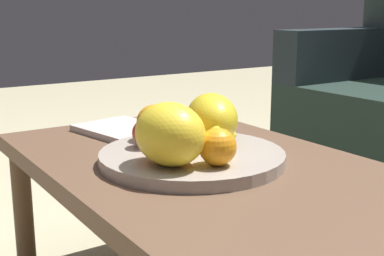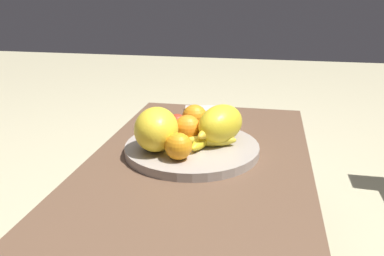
{
  "view_description": "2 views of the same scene",
  "coord_description": "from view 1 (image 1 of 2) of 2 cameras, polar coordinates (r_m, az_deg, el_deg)",
  "views": [
    {
      "loc": [
        0.85,
        -0.61,
        0.71
      ],
      "look_at": [
        -0.02,
        -0.03,
        0.46
      ],
      "focal_mm": 48.71,
      "sensor_mm": 36.0,
      "label": 1
    },
    {
      "loc": [
        1.02,
        0.18,
        0.84
      ],
      "look_at": [
        -0.02,
        -0.03,
        0.46
      ],
      "focal_mm": 37.0,
      "sensor_mm": 36.0,
      "label": 2
    }
  ],
  "objects": [
    {
      "name": "banana_bunch",
      "position": [
        1.11,
        2.01,
        -0.88
      ],
      "size": [
        0.17,
        0.15,
        0.06
      ],
      "color": "yellow",
      "rests_on": "fruit_bowl"
    },
    {
      "name": "orange_back",
      "position": [
        0.99,
        2.82,
        -2.08
      ],
      "size": [
        0.07,
        0.07,
        0.07
      ],
      "primitive_type": "sphere",
      "color": "orange",
      "rests_on": "fruit_bowl"
    },
    {
      "name": "apple_front",
      "position": [
        1.12,
        -5.0,
        -0.55
      ],
      "size": [
        0.06,
        0.06,
        0.06
      ],
      "primitive_type": "sphere",
      "color": "#A9341E",
      "rests_on": "fruit_bowl"
    },
    {
      "name": "magazine",
      "position": [
        1.36,
        -7.27,
        -0.23
      ],
      "size": [
        0.28,
        0.22,
        0.02
      ],
      "primitive_type": "cube",
      "rotation": [
        0.0,
        0.0,
        0.19
      ],
      "color": "beige",
      "rests_on": "coffee_table"
    },
    {
      "name": "coffee_table",
      "position": [
        1.11,
        1.94,
        -6.05
      ],
      "size": [
        1.02,
        0.62,
        0.39
      ],
      "color": "brown",
      "rests_on": "ground_plane"
    },
    {
      "name": "melon_large_front",
      "position": [
        0.98,
        -2.42,
        -0.68
      ],
      "size": [
        0.17,
        0.14,
        0.12
      ],
      "primitive_type": "ellipsoid",
      "rotation": [
        0.0,
        0.0,
        0.13
      ],
      "color": "yellow",
      "rests_on": "fruit_bowl"
    },
    {
      "name": "melon_smaller_beside",
      "position": [
        1.15,
        2.19,
        1.08
      ],
      "size": [
        0.2,
        0.17,
        0.11
      ],
      "primitive_type": "ellipsoid",
      "rotation": [
        0.0,
        0.0,
        -0.4
      ],
      "color": "yellow",
      "rests_on": "fruit_bowl"
    },
    {
      "name": "orange_left",
      "position": [
        1.22,
        -0.72,
        0.72
      ],
      "size": [
        0.07,
        0.07,
        0.07
      ],
      "primitive_type": "sphere",
      "color": "orange",
      "rests_on": "fruit_bowl"
    },
    {
      "name": "fruit_bowl",
      "position": [
        1.09,
        -0.0,
        -3.19
      ],
      "size": [
        0.39,
        0.39,
        0.03
      ],
      "primitive_type": "cylinder",
      "color": "#A4988D",
      "rests_on": "coffee_table"
    },
    {
      "name": "orange_front",
      "position": [
        1.09,
        -1.48,
        -0.41
      ],
      "size": [
        0.08,
        0.08,
        0.08
      ],
      "primitive_type": "sphere",
      "color": "orange",
      "rests_on": "fruit_bowl"
    },
    {
      "name": "orange_right",
      "position": [
        1.18,
        -4.16,
        0.63
      ],
      "size": [
        0.08,
        0.08,
        0.08
      ],
      "primitive_type": "sphere",
      "color": "orange",
      "rests_on": "fruit_bowl"
    }
  ]
}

